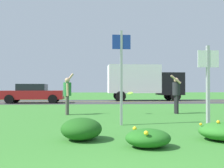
% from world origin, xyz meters
% --- Properties ---
extents(ground_plane, '(120.00, 120.00, 0.00)m').
position_xyz_m(ground_plane, '(0.00, 10.56, 0.00)').
color(ground_plane, '#387A2D').
extents(highway_strip, '(120.00, 7.26, 0.01)m').
position_xyz_m(highway_strip, '(0.00, 21.13, 0.00)').
color(highway_strip, '#38383A').
rests_on(highway_strip, ground).
extents(highway_center_stripe, '(120.00, 0.16, 0.00)m').
position_xyz_m(highway_center_stripe, '(0.00, 21.13, 0.01)').
color(highway_center_stripe, yellow).
rests_on(highway_center_stripe, ground).
extents(daylily_clump_front_left, '(0.87, 0.80, 0.37)m').
position_xyz_m(daylily_clump_front_left, '(0.65, 3.46, 0.18)').
color(daylily_clump_front_left, '#23661E').
rests_on(daylily_clump_front_left, ground).
extents(daylily_clump_mid_center, '(0.90, 0.97, 0.48)m').
position_xyz_m(daylily_clump_mid_center, '(-0.63, 4.30, 0.24)').
color(daylily_clump_mid_center, '#1E5619').
rests_on(daylily_clump_mid_center, ground).
extents(daylily_clump_near_camera, '(1.07, 1.06, 0.44)m').
position_xyz_m(daylily_clump_near_camera, '(2.45, 4.03, 0.20)').
color(daylily_clump_near_camera, '#2D7526').
rests_on(daylily_clump_near_camera, ground).
extents(sign_post_near_path, '(0.56, 0.10, 2.90)m').
position_xyz_m(sign_post_near_path, '(0.51, 6.60, 1.74)').
color(sign_post_near_path, '#93969B').
rests_on(sign_post_near_path, ground).
extents(sign_post_by_roadside, '(0.56, 0.10, 2.25)m').
position_xyz_m(sign_post_by_roadside, '(2.63, 5.20, 1.37)').
color(sign_post_by_roadside, '#93969B').
rests_on(sign_post_by_roadside, ground).
extents(person_thrower_green_shirt, '(0.43, 0.49, 1.78)m').
position_xyz_m(person_thrower_green_shirt, '(-1.40, 10.04, 0.95)').
color(person_thrower_green_shirt, '#287038').
rests_on(person_thrower_green_shirt, ground).
extents(person_catcher_dark_shirt, '(0.49, 0.49, 1.72)m').
position_xyz_m(person_catcher_dark_shirt, '(3.37, 10.15, 0.96)').
color(person_catcher_dark_shirt, '#232328').
rests_on(person_catcher_dark_shirt, ground).
extents(frisbee_lime, '(0.26, 0.25, 0.15)m').
position_xyz_m(frisbee_lime, '(1.29, 10.03, 0.91)').
color(frisbee_lime, '#8CD133').
extents(car_red_center_left, '(4.50, 2.00, 1.45)m').
position_xyz_m(car_red_center_left, '(-4.74, 19.50, 0.74)').
color(car_red_center_left, maroon).
rests_on(car_red_center_left, ground).
extents(box_truck_black, '(6.70, 2.46, 3.20)m').
position_xyz_m(box_truck_black, '(4.40, 22.76, 1.80)').
color(box_truck_black, black).
rests_on(box_truck_black, ground).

